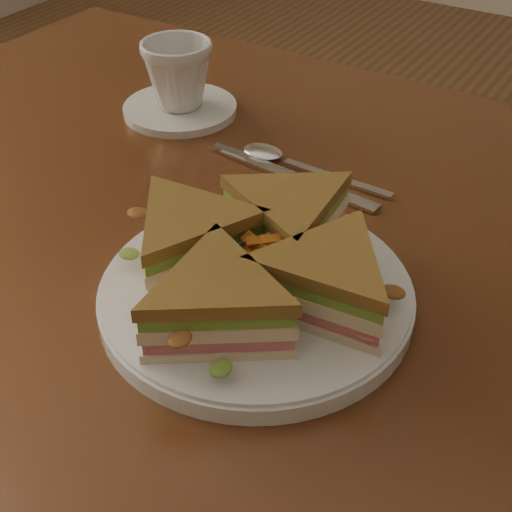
% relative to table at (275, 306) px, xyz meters
% --- Properties ---
extents(table, '(1.20, 0.80, 0.75)m').
position_rel_table_xyz_m(table, '(0.00, 0.00, 0.00)').
color(table, '#3A1B0D').
rests_on(table, ground).
extents(plate, '(0.27, 0.27, 0.02)m').
position_rel_table_xyz_m(plate, '(0.04, -0.10, 0.11)').
color(plate, silver).
rests_on(plate, table).
extents(sandwich_wedges, '(0.27, 0.27, 0.06)m').
position_rel_table_xyz_m(sandwich_wedges, '(0.04, -0.10, 0.14)').
color(sandwich_wedges, beige).
rests_on(sandwich_wedges, plate).
extents(crisps_mound, '(0.09, 0.09, 0.05)m').
position_rel_table_xyz_m(crisps_mound, '(0.04, -0.10, 0.14)').
color(crisps_mound, '#BB5C17').
rests_on(crisps_mound, plate).
extents(spoon, '(0.18, 0.03, 0.01)m').
position_rel_table_xyz_m(spoon, '(-0.06, 0.11, 0.10)').
color(spoon, silver).
rests_on(spoon, table).
extents(knife, '(0.22, 0.04, 0.00)m').
position_rel_table_xyz_m(knife, '(-0.04, 0.09, 0.10)').
color(knife, silver).
rests_on(knife, table).
extents(saucer, '(0.14, 0.14, 0.01)m').
position_rel_table_xyz_m(saucer, '(-0.23, 0.15, 0.10)').
color(saucer, silver).
rests_on(saucer, table).
extents(coffee_cup, '(0.11, 0.11, 0.08)m').
position_rel_table_xyz_m(coffee_cup, '(-0.23, 0.15, 0.15)').
color(coffee_cup, silver).
rests_on(coffee_cup, saucer).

